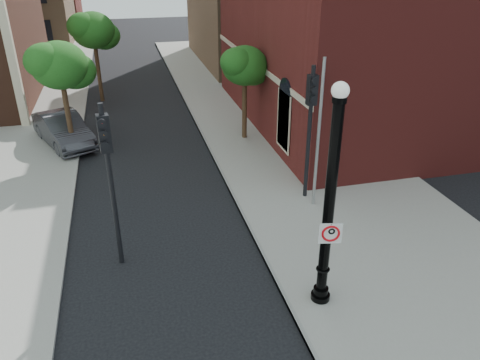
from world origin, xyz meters
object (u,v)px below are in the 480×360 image
object	(u,v)px
parked_car	(63,130)
traffic_signal_left	(108,161)
no_parking_sign	(331,233)
lamppost	(328,213)
traffic_signal_right	(311,113)

from	to	relation	value
parked_car	traffic_signal_left	world-z (taller)	traffic_signal_left
no_parking_sign	parked_car	size ratio (longest dim) A/B	0.12
lamppost	traffic_signal_left	bearing A→B (deg)	148.63
parked_car	traffic_signal_right	bearing A→B (deg)	-63.54
traffic_signal_left	parked_car	bearing A→B (deg)	94.65
lamppost	traffic_signal_left	size ratio (longest dim) A/B	1.21
no_parking_sign	parked_car	world-z (taller)	no_parking_sign
no_parking_sign	traffic_signal_right	bearing A→B (deg)	85.76
traffic_signal_left	traffic_signal_right	bearing A→B (deg)	11.14
no_parking_sign	parked_car	xyz separation A→B (m)	(-7.73, 13.99, -1.55)
no_parking_sign	traffic_signal_left	bearing A→B (deg)	159.94
no_parking_sign	traffic_signal_right	size ratio (longest dim) A/B	0.11
lamppost	traffic_signal_left	xyz separation A→B (m)	(-5.26, 3.21, 0.60)
lamppost	parked_car	distance (m)	15.97
lamppost	traffic_signal_right	bearing A→B (deg)	72.63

